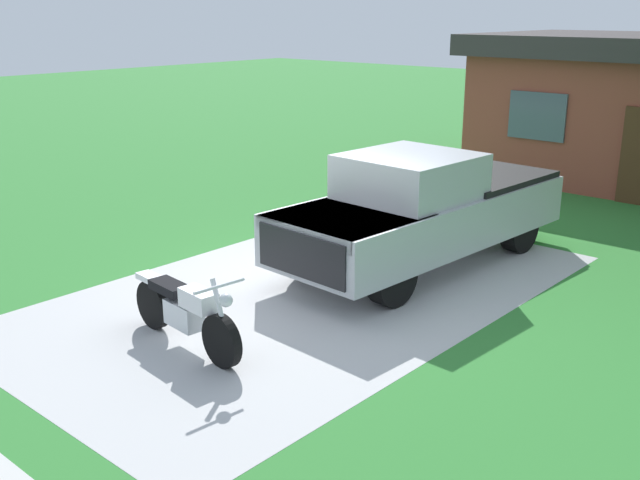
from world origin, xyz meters
TOP-DOWN VIEW (x-y plane):
  - ground_plane at (0.00, 0.00)m, footprint 80.00×80.00m
  - driveway_pad at (0.00, 0.00)m, footprint 5.27×8.96m
  - motorcycle at (0.11, -2.39)m, footprint 2.21×0.70m
  - pickup_truck at (0.50, 2.32)m, footprint 2.30×5.72m

SIDE VIEW (x-z plane):
  - ground_plane at x=0.00m, z-range 0.00..0.00m
  - driveway_pad at x=0.00m, z-range 0.00..0.01m
  - motorcycle at x=0.11m, z-range -0.07..1.02m
  - pickup_truck at x=0.50m, z-range 0.00..1.90m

